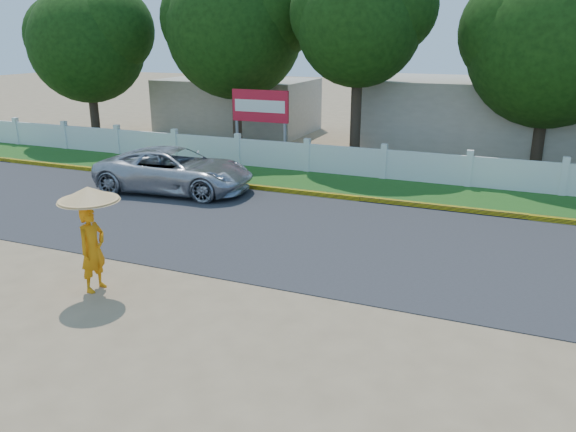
% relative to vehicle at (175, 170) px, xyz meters
% --- Properties ---
extents(ground, '(120.00, 120.00, 0.00)m').
position_rel_vehicle_xyz_m(ground, '(6.11, -6.81, -0.73)').
color(ground, '#9E8460').
rests_on(ground, ground).
extents(road, '(60.00, 7.00, 0.02)m').
position_rel_vehicle_xyz_m(road, '(6.11, -2.31, -0.72)').
color(road, '#38383A').
rests_on(road, ground).
extents(grass_verge, '(60.00, 3.50, 0.03)m').
position_rel_vehicle_xyz_m(grass_verge, '(6.11, 2.94, -0.72)').
color(grass_verge, '#2D601E').
rests_on(grass_verge, ground).
extents(curb, '(40.00, 0.18, 0.16)m').
position_rel_vehicle_xyz_m(curb, '(6.11, 1.24, -0.65)').
color(curb, yellow).
rests_on(curb, ground).
extents(fence, '(40.00, 0.10, 1.10)m').
position_rel_vehicle_xyz_m(fence, '(6.11, 4.39, -0.18)').
color(fence, silver).
rests_on(fence, ground).
extents(building_near, '(10.00, 6.00, 3.20)m').
position_rel_vehicle_xyz_m(building_near, '(9.11, 11.19, 0.87)').
color(building_near, '#B7AD99').
rests_on(building_near, ground).
extents(building_far, '(8.00, 5.00, 2.80)m').
position_rel_vehicle_xyz_m(building_far, '(-3.89, 12.19, 0.67)').
color(building_far, '#B7AD99').
rests_on(building_far, ground).
extents(vehicle, '(5.51, 2.97, 1.47)m').
position_rel_vehicle_xyz_m(vehicle, '(0.00, 0.00, 0.00)').
color(vehicle, '#B0B2B8').
rests_on(vehicle, ground).
extents(monk_with_parasol, '(1.22, 1.22, 2.23)m').
position_rel_vehicle_xyz_m(monk_with_parasol, '(2.80, -7.23, 0.72)').
color(monk_with_parasol, orange).
rests_on(monk_with_parasol, ground).
extents(billboard, '(2.50, 0.13, 2.95)m').
position_rel_vehicle_xyz_m(billboard, '(0.62, 5.48, 1.41)').
color(billboard, gray).
rests_on(billboard, ground).
extents(tree_row, '(40.10, 7.42, 8.71)m').
position_rel_vehicle_xyz_m(tree_row, '(9.44, 7.39, 4.25)').
color(tree_row, '#473828').
rests_on(tree_row, ground).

